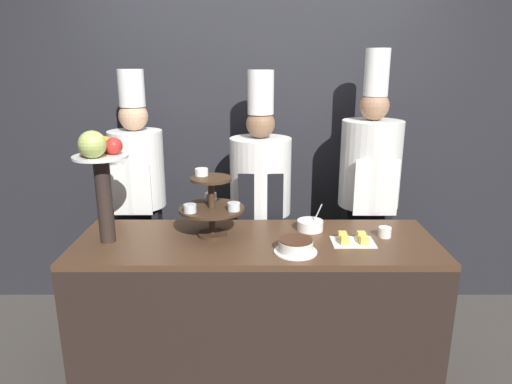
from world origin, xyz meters
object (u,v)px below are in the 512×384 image
object	(u,v)px
chef_center_right	(369,188)
fruit_pedestal	(100,167)
tiered_stand	(211,204)
cake_square_tray	(353,240)
serving_bowl_far	(310,225)
chef_center_left	(260,198)
cake_round	(296,246)
cup_white	(385,232)
chef_left	(139,192)

from	to	relation	value
chef_center_right	fruit_pedestal	bearing A→B (deg)	-157.99
tiered_stand	cake_square_tray	world-z (taller)	tiered_stand
serving_bowl_far	chef_center_left	xyz separation A→B (m)	(-0.29, 0.45, 0.03)
serving_bowl_far	chef_center_right	world-z (taller)	chef_center_right
serving_bowl_far	chef_center_left	size ratio (longest dim) A/B	0.09
chef_center_left	chef_center_right	size ratio (longest dim) A/B	0.93
fruit_pedestal	cake_round	bearing A→B (deg)	-7.71
cup_white	cake_round	bearing A→B (deg)	-157.47
chef_center_left	fruit_pedestal	bearing A→B (deg)	-142.97
serving_bowl_far	chef_center_right	distance (m)	0.65
fruit_pedestal	cup_white	xyz separation A→B (m)	(1.55, 0.08, -0.40)
cake_round	serving_bowl_far	bearing A→B (deg)	70.99
cake_round	cake_square_tray	size ratio (longest dim) A/B	0.97
fruit_pedestal	cake_square_tray	distance (m)	1.42
cake_square_tray	chef_left	xyz separation A→B (m)	(-1.33, 0.65, 0.09)
tiered_stand	chef_center_left	xyz separation A→B (m)	(0.28, 0.54, -0.13)
chef_center_right	cake_square_tray	bearing A→B (deg)	-109.76
fruit_pedestal	chef_left	xyz separation A→B (m)	(0.02, 0.64, -0.32)
cake_round	serving_bowl_far	size ratio (longest dim) A/B	1.41
chef_center_left	cup_white	bearing A→B (deg)	-38.78
tiered_stand	serving_bowl_far	xyz separation A→B (m)	(0.57, 0.09, -0.16)
serving_bowl_far	chef_left	size ratio (longest dim) A/B	0.09
fruit_pedestal	chef_center_left	xyz separation A→B (m)	(0.85, 0.64, -0.36)
cake_square_tray	cup_white	bearing A→B (deg)	23.49
cake_round	chef_center_left	xyz separation A→B (m)	(-0.18, 0.78, 0.03)
chef_left	serving_bowl_far	bearing A→B (deg)	-22.02
fruit_pedestal	cake_round	size ratio (longest dim) A/B	2.76
tiered_stand	chef_center_right	size ratio (longest dim) A/B	0.20
cup_white	fruit_pedestal	bearing A→B (deg)	-177.11
fruit_pedestal	chef_center_right	size ratio (longest dim) A/B	0.33
cup_white	chef_center_right	bearing A→B (deg)	86.35
cake_round	cake_square_tray	xyz separation A→B (m)	(0.33, 0.13, -0.02)
cake_round	chef_center_right	world-z (taller)	chef_center_right
serving_bowl_far	chef_left	xyz separation A→B (m)	(-1.12, 0.45, 0.07)
chef_left	chef_center_right	bearing A→B (deg)	-0.00
tiered_stand	cake_square_tray	bearing A→B (deg)	-7.91
chef_center_right	chef_left	bearing A→B (deg)	180.00
chef_left	chef_center_left	world-z (taller)	chef_left
fruit_pedestal	cake_square_tray	bearing A→B (deg)	-0.31
cake_round	chef_center_right	xyz separation A→B (m)	(0.56, 0.78, 0.10)
cake_round	tiered_stand	bearing A→B (deg)	152.30
cake_round	chef_center_right	bearing A→B (deg)	54.33
cake_round	chef_left	bearing A→B (deg)	142.18
serving_bowl_far	tiered_stand	bearing A→B (deg)	-171.32
cup_white	serving_bowl_far	size ratio (longest dim) A/B	0.45
tiered_stand	chef_left	size ratio (longest dim) A/B	0.22
cake_square_tray	chef_left	distance (m)	1.49
cake_round	serving_bowl_far	xyz separation A→B (m)	(0.11, 0.33, -0.00)
serving_bowl_far	chef_center_right	size ratio (longest dim) A/B	0.08
cup_white	chef_center_left	bearing A→B (deg)	141.22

